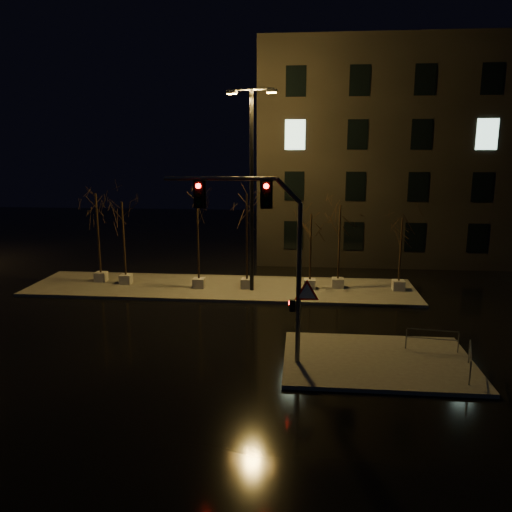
# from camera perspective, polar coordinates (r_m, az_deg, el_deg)

# --- Properties ---
(ground) EXTENTS (90.00, 90.00, 0.00)m
(ground) POSITION_cam_1_polar(r_m,az_deg,el_deg) (23.18, -6.43, -7.78)
(ground) COLOR black
(ground) RESTS_ON ground
(median) EXTENTS (22.00, 5.00, 0.15)m
(median) POSITION_cam_1_polar(r_m,az_deg,el_deg) (28.77, -4.01, -3.63)
(median) COLOR #4E4B46
(median) RESTS_ON ground
(sidewalk_corner) EXTENTS (7.00, 5.00, 0.15)m
(sidewalk_corner) POSITION_cam_1_polar(r_m,az_deg,el_deg) (19.65, 13.72, -11.55)
(sidewalk_corner) COLOR #4E4B46
(sidewalk_corner) RESTS_ON ground
(building) EXTENTS (25.00, 12.00, 15.00)m
(building) POSITION_cam_1_polar(r_m,az_deg,el_deg) (40.44, 19.20, 10.90)
(building) COLOR black
(building) RESTS_ON ground
(tree_0) EXTENTS (1.80, 1.80, 5.38)m
(tree_0) POSITION_cam_1_polar(r_m,az_deg,el_deg) (30.49, -17.73, 4.68)
(tree_0) COLOR #ABA79F
(tree_0) RESTS_ON median
(tree_1) EXTENTS (1.80, 1.80, 4.93)m
(tree_1) POSITION_cam_1_polar(r_m,az_deg,el_deg) (29.54, -14.99, 3.96)
(tree_1) COLOR #ABA79F
(tree_1) RESTS_ON median
(tree_2) EXTENTS (1.80, 1.80, 5.29)m
(tree_2) POSITION_cam_1_polar(r_m,az_deg,el_deg) (27.84, -6.71, 4.38)
(tree_2) COLOR #ABA79F
(tree_2) RESTS_ON median
(tree_3) EXTENTS (1.80, 1.80, 5.47)m
(tree_3) POSITION_cam_1_polar(r_m,az_deg,el_deg) (27.54, -1.06, 4.67)
(tree_3) COLOR #ABA79F
(tree_3) RESTS_ON median
(tree_4) EXTENTS (1.80, 1.80, 4.36)m
(tree_4) POSITION_cam_1_polar(r_m,az_deg,el_deg) (27.70, 6.29, 2.88)
(tree_4) COLOR #ABA79F
(tree_4) RESTS_ON median
(tree_5) EXTENTS (1.80, 1.80, 4.83)m
(tree_5) POSITION_cam_1_polar(r_m,az_deg,el_deg) (28.08, 9.56, 3.65)
(tree_5) COLOR #ABA79F
(tree_5) RESTS_ON median
(tree_6) EXTENTS (1.80, 1.80, 4.16)m
(tree_6) POSITION_cam_1_polar(r_m,az_deg,el_deg) (28.42, 16.30, 2.40)
(tree_6) COLOR #ABA79F
(tree_6) RESTS_ON median
(traffic_signal_mast) EXTENTS (5.54, 0.36, 6.77)m
(traffic_signal_mast) POSITION_cam_1_polar(r_m,az_deg,el_deg) (17.62, 1.41, 1.48)
(traffic_signal_mast) COLOR #505257
(traffic_signal_mast) RESTS_ON sidewalk_corner
(streetlight_main) EXTENTS (2.69, 0.80, 10.80)m
(streetlight_main) POSITION_cam_1_polar(r_m,az_deg,el_deg) (26.94, -0.50, 8.94)
(streetlight_main) COLOR black
(streetlight_main) RESTS_ON median
(guard_rail_a) EXTENTS (1.97, 0.29, 0.85)m
(guard_rail_a) POSITION_cam_1_polar(r_m,az_deg,el_deg) (20.78, 19.50, -8.71)
(guard_rail_a) COLOR #505257
(guard_rail_a) RESTS_ON sidewalk_corner
(guard_rail_b) EXTENTS (0.59, 1.86, 0.92)m
(guard_rail_b) POSITION_cam_1_polar(r_m,az_deg,el_deg) (19.21, 23.27, -10.62)
(guard_rail_b) COLOR #505257
(guard_rail_b) RESTS_ON sidewalk_corner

